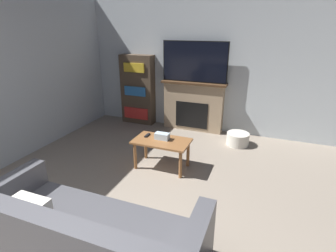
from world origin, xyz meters
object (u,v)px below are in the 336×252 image
object	(u,v)px
couch	(82,245)
storage_basket	(238,139)
fireplace	(193,106)
bookshelf	(138,90)
coffee_table	(162,145)
tv	(195,62)

from	to	relation	value
couch	storage_basket	bearing A→B (deg)	74.04
fireplace	bookshelf	bearing A→B (deg)	-179.02
couch	coffee_table	bearing A→B (deg)	91.93
tv	bookshelf	distance (m)	1.46
tv	bookshelf	world-z (taller)	tv
tv	storage_basket	size ratio (longest dim) A/B	3.21
tv	couch	xyz separation A→B (m)	(0.08, -3.75, -1.15)
fireplace	couch	bearing A→B (deg)	-88.81
fireplace	tv	distance (m)	0.92
tv	coffee_table	size ratio (longest dim) A/B	1.54
fireplace	coffee_table	size ratio (longest dim) A/B	1.56
storage_basket	fireplace	bearing A→B (deg)	155.26
fireplace	tv	size ratio (longest dim) A/B	1.02
couch	coffee_table	distance (m)	2.01
bookshelf	couch	bearing A→B (deg)	-69.87
coffee_table	bookshelf	bearing A→B (deg)	126.82
fireplace	bookshelf	xyz separation A→B (m)	(-1.29, -0.02, 0.24)
tv	storage_basket	distance (m)	1.73
coffee_table	storage_basket	bearing A→B (deg)	52.03
coffee_table	storage_basket	world-z (taller)	coffee_table
coffee_table	storage_basket	size ratio (longest dim) A/B	2.09
storage_basket	tv	bearing A→B (deg)	156.18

